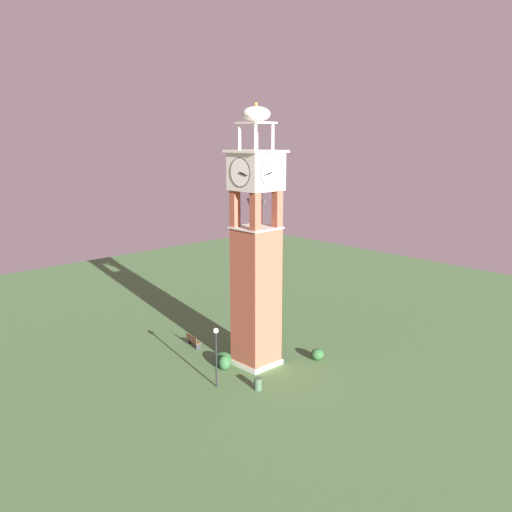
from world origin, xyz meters
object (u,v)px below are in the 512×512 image
object	(u,v)px
clock_tower	(256,260)
lamp_post	(216,347)
park_bench	(193,341)
trash_bin	(258,384)

from	to	relation	value
clock_tower	lamp_post	distance (m)	6.78
clock_tower	park_bench	world-z (taller)	clock_tower
clock_tower	park_bench	size ratio (longest dim) A/B	11.30
clock_tower	lamp_post	bearing A→B (deg)	12.11
clock_tower	trash_bin	size ratio (longest dim) A/B	23.19
clock_tower	trash_bin	world-z (taller)	clock_tower
lamp_post	trash_bin	bearing A→B (deg)	128.32
lamp_post	trash_bin	xyz separation A→B (m)	(-1.73, 2.19, -2.44)
clock_tower	lamp_post	xyz separation A→B (m)	(4.52, 0.97, -4.96)
clock_tower	park_bench	distance (m)	9.46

